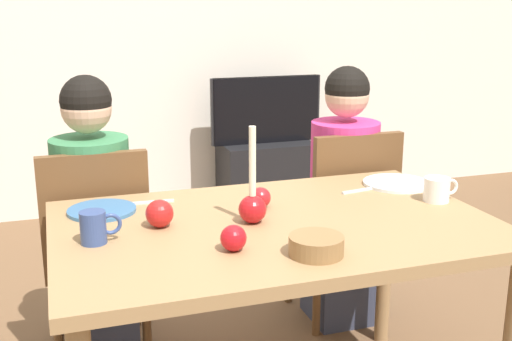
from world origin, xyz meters
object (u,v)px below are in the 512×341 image
at_px(person_right_child, 343,201).
at_px(plate_left, 102,210).
at_px(mug_right, 437,189).
at_px(bowl_walnuts, 316,245).
at_px(tv, 266,110).
at_px(tv_stand, 266,175).
at_px(apple_near_candle, 160,214).
at_px(chair_left, 96,244).
at_px(chair_right, 346,216).
at_px(mug_left, 95,227).
at_px(person_left_child, 95,227).
at_px(apple_by_right_mug, 259,198).
at_px(plate_right, 396,183).
at_px(dining_table, 275,246).
at_px(apple_by_left_plate, 233,238).
at_px(candle_centerpiece, 252,203).

xyz_separation_m(person_right_child, plate_left, (-1.08, -0.36, 0.19)).
distance_m(mug_right, bowl_walnuts, 0.68).
bearing_deg(bowl_walnuts, tv, 73.75).
xyz_separation_m(tv_stand, apple_near_candle, (-1.13, -2.23, 0.55)).
bearing_deg(person_right_child, apple_near_candle, -148.14).
bearing_deg(apple_near_candle, tv_stand, 63.13).
bearing_deg(apple_near_candle, chair_left, 107.38).
height_order(chair_right, mug_left, chair_right).
distance_m(tv_stand, mug_left, 2.72).
bearing_deg(bowl_walnuts, person_left_child, 120.21).
relative_size(tv, apple_near_candle, 8.97).
height_order(chair_left, tv_stand, chair_left).
distance_m(person_left_child, apple_by_right_mug, 0.75).
xyz_separation_m(chair_right, plate_right, (0.03, -0.35, 0.24)).
height_order(dining_table, tv_stand, dining_table).
xyz_separation_m(chair_left, apple_near_candle, (0.17, -0.54, 0.28)).
bearing_deg(tv, dining_table, -108.49).
bearing_deg(apple_by_right_mug, person_right_child, 41.00).
bearing_deg(plate_left, chair_right, 17.11).
bearing_deg(person_right_child, dining_table, -131.02).
bearing_deg(chair_left, chair_right, 0.00).
height_order(chair_right, mug_right, chair_right).
relative_size(chair_left, chair_right, 1.00).
bearing_deg(dining_table, person_right_child, 48.98).
relative_size(dining_table, mug_right, 10.55).
distance_m(person_right_child, mug_right, 0.65).
height_order(dining_table, apple_by_right_mug, apple_by_right_mug).
bearing_deg(dining_table, chair_left, 131.02).
bearing_deg(tv_stand, plate_right, -95.04).
bearing_deg(tv, apple_by_left_plate, -111.19).
bearing_deg(person_right_child, chair_left, -178.29).
xyz_separation_m(chair_left, bowl_walnuts, (0.54, -0.90, 0.27)).
distance_m(dining_table, plate_right, 0.65).
bearing_deg(mug_left, chair_left, 86.76).
bearing_deg(tv_stand, apple_by_left_plate, -111.20).
relative_size(tv_stand, plate_right, 2.51).
xyz_separation_m(person_right_child, mug_right, (0.06, -0.61, 0.22)).
distance_m(mug_left, apple_near_candle, 0.22).
distance_m(tv_stand, tv, 0.47).
relative_size(person_right_child, apple_near_candle, 13.31).
bearing_deg(mug_right, apple_by_left_plate, -164.99).
bearing_deg(bowl_walnuts, chair_right, 58.89).
xyz_separation_m(dining_table, chair_left, (-0.53, 0.61, -0.15)).
relative_size(person_right_child, candle_centerpiece, 3.74).
height_order(apple_by_left_plate, apple_by_right_mug, apple_by_left_plate).
distance_m(chair_left, plate_left, 0.41).
xyz_separation_m(plate_left, apple_by_left_plate, (0.32, -0.47, 0.03)).
height_order(person_right_child, tv, person_right_child).
bearing_deg(tv_stand, person_left_child, -128.02).
xyz_separation_m(chair_left, plate_left, (0.01, -0.33, 0.24)).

